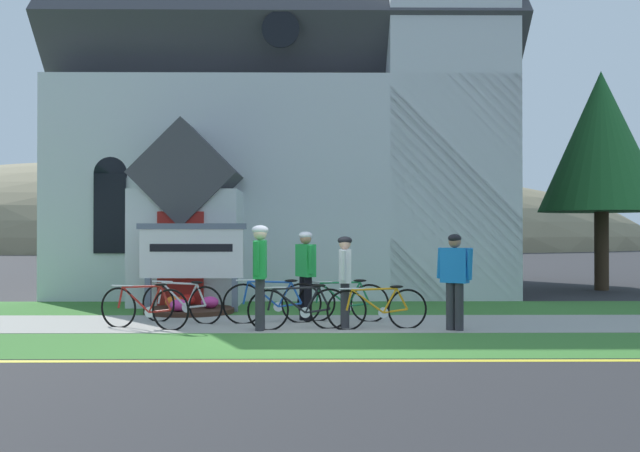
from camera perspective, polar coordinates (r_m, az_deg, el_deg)
ground at (r=15.67m, az=-1.19°, el=-6.55°), size 140.00×140.00×0.00m
sidewalk_slab at (r=13.20m, az=-3.95°, el=-7.66°), size 32.00×2.53×0.01m
grass_verge at (r=10.77m, az=-4.74°, el=-9.28°), size 32.00×2.39×0.01m
church_lawn at (r=15.91m, az=-3.36°, el=-6.44°), size 24.00×2.92×0.01m
curb_paint_stripe at (r=9.45m, az=-5.35°, el=-10.53°), size 28.00×0.16×0.01m
church_building at (r=22.11m, az=-1.54°, el=8.21°), size 12.08×11.76×13.50m
church_sign at (r=15.29m, az=-10.07°, el=-2.13°), size 2.28×0.16×1.84m
flower_bed at (r=15.12m, az=-10.28°, el=-6.39°), size 1.83×1.83×0.34m
bicycle_silver at (r=13.48m, az=-10.80°, el=-5.96°), size 1.59×0.68×0.79m
bicycle_orange at (r=12.41m, az=4.56°, el=-6.45°), size 1.74×0.33×0.76m
bicycle_white at (r=13.45m, az=1.84°, el=-5.96°), size 1.70×0.24×0.80m
bicycle_blue at (r=13.20m, az=-3.72°, el=-6.00°), size 1.79×0.26×0.82m
bicycle_green at (r=12.77m, az=-13.64°, el=-6.23°), size 1.65×0.65×0.81m
bicycle_black at (r=12.34m, az=-1.61°, el=-6.46°), size 1.75×0.31×0.79m
cyclist_in_orange_jersey at (r=12.51m, az=1.97°, el=-3.88°), size 0.25×0.74×1.58m
cyclist_in_blue_jersey at (r=13.50m, az=-1.14°, el=-3.36°), size 0.40×0.72×1.67m
cyclist_in_white_jersey at (r=12.21m, az=-4.74°, el=-3.31°), size 0.28×0.78×1.77m
cyclist_in_red_jersey at (r=12.36m, az=10.55°, el=-3.77°), size 0.52×0.56×1.62m
roadside_conifer at (r=22.35m, az=21.24°, el=6.18°), size 3.54×3.54×6.28m
distant_hill at (r=78.79m, az=-10.67°, el=-1.71°), size 99.10×50.06×18.37m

